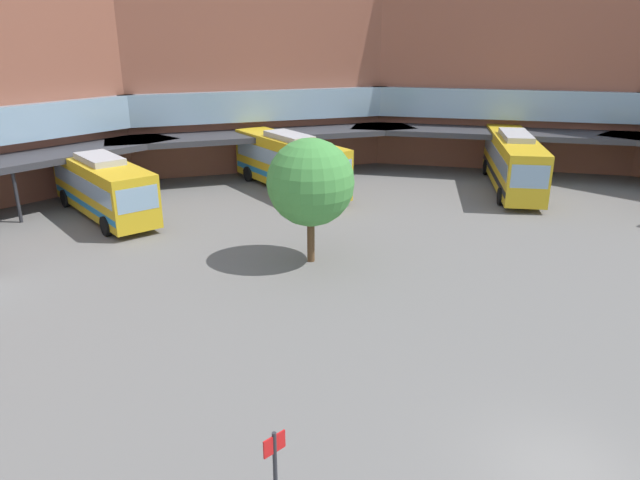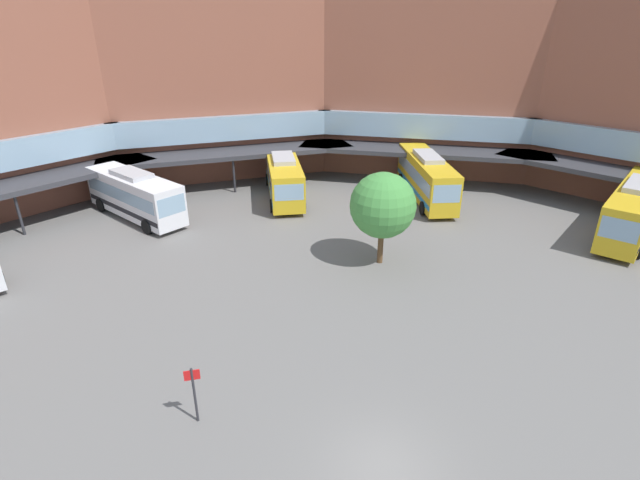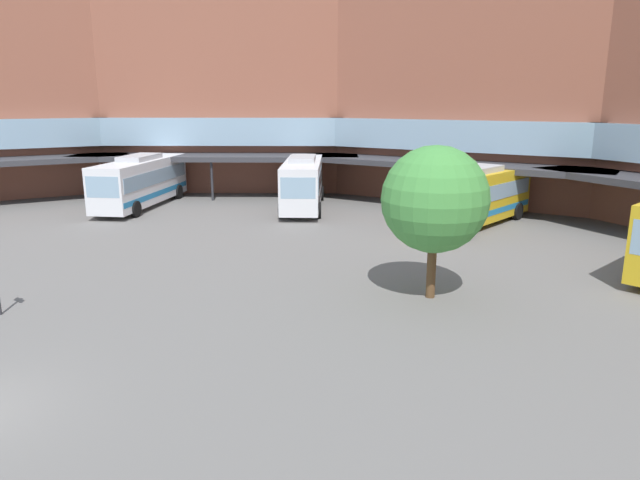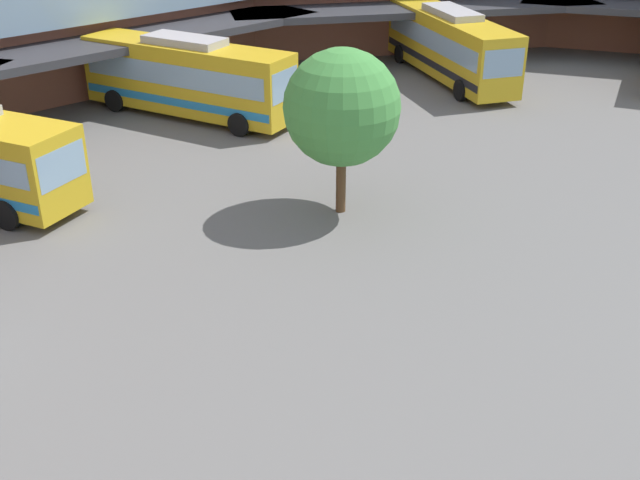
% 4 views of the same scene
% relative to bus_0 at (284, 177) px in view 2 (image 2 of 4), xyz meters
% --- Properties ---
extents(ground_plane, '(125.78, 125.78, 0.00)m').
position_rel_bus_0_xyz_m(ground_plane, '(3.93, -28.60, -1.86)').
color(ground_plane, slate).
extents(station_building, '(84.71, 47.10, 16.00)m').
position_rel_bus_0_xyz_m(station_building, '(3.93, -5.25, 5.74)').
color(station_building, '#93543F').
rests_on(station_building, ground).
extents(bus_0, '(3.66, 10.55, 3.69)m').
position_rel_bus_0_xyz_m(bus_0, '(0.00, 0.00, 0.00)').
color(bus_0, gold).
rests_on(bus_0, ground).
extents(bus_2, '(9.08, 8.88, 3.77)m').
position_rel_bus_0_xyz_m(bus_2, '(-11.51, -4.21, 0.04)').
color(bus_2, white).
rests_on(bus_2, ground).
extents(bus_3, '(10.05, 10.75, 3.94)m').
position_rel_bus_0_xyz_m(bus_3, '(25.35, -9.25, 0.13)').
color(bus_3, gold).
rests_on(bus_3, ground).
extents(bus_5, '(2.91, 11.23, 3.94)m').
position_rel_bus_0_xyz_m(bus_5, '(12.27, -0.96, 0.13)').
color(bus_5, gold).
rests_on(bus_5, ground).
extents(plaza_tree, '(4.12, 4.12, 6.00)m').
position_rel_bus_0_xyz_m(plaza_tree, '(6.36, -12.87, 2.06)').
color(plaza_tree, brown).
rests_on(plaza_tree, ground).
extents(stop_sign_post, '(0.60, 0.15, 2.57)m').
position_rel_bus_0_xyz_m(stop_sign_post, '(-3.02, -26.04, -0.29)').
color(stop_sign_post, '#2D2D33').
rests_on(stop_sign_post, ground).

